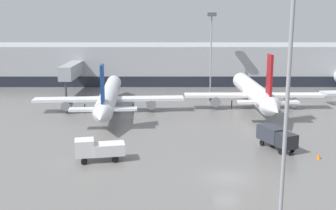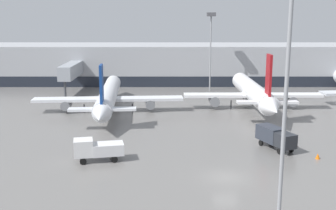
# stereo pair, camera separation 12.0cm
# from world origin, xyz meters

# --- Properties ---
(ground_plane) EXTENTS (320.00, 320.00, 0.00)m
(ground_plane) POSITION_xyz_m (0.00, 0.00, 0.00)
(ground_plane) COLOR slate
(terminal_building) EXTENTS (160.00, 28.65, 9.00)m
(terminal_building) POSITION_xyz_m (-0.10, 61.93, 4.49)
(terminal_building) COLOR #9EA0A5
(terminal_building) RESTS_ON ground_plane
(parked_jet_0) EXTENTS (25.24, 34.10, 9.32)m
(parked_jet_0) POSITION_xyz_m (-15.86, 29.40, 2.67)
(parked_jet_0) COLOR silver
(parked_jet_0) RESTS_ON ground_plane
(parked_jet_4) EXTENTS (23.94, 32.20, 10.42)m
(parked_jet_4) POSITION_xyz_m (8.91, 31.76, 2.94)
(parked_jet_4) COLOR white
(parked_jet_4) RESTS_ON ground_plane
(service_truck_0) EXTENTS (5.76, 3.04, 2.58)m
(service_truck_0) POSITION_xyz_m (-13.78, 4.97, 1.45)
(service_truck_0) COLOR silver
(service_truck_0) RESTS_ON ground_plane
(service_truck_1) EXTENTS (4.03, 6.06, 2.55)m
(service_truck_1) POSITION_xyz_m (7.27, 9.44, 1.57)
(service_truck_1) COLOR #2D333D
(service_truck_1) RESTS_ON ground_plane
(traffic_cone_0) EXTENTS (0.51, 0.51, 0.65)m
(traffic_cone_0) POSITION_xyz_m (11.24, 5.65, 0.32)
(traffic_cone_0) COLOR orange
(traffic_cone_0) RESTS_ON ground_plane
(apron_light_mast_0) EXTENTS (1.80, 1.80, 16.50)m
(apron_light_mast_0) POSITION_xyz_m (3.19, 49.78, 13.19)
(apron_light_mast_0) COLOR gray
(apron_light_mast_0) RESTS_ON ground_plane
(apron_light_mast_1) EXTENTS (1.80, 1.80, 20.07)m
(apron_light_mast_1) POSITION_xyz_m (2.61, -10.38, 15.65)
(apron_light_mast_1) COLOR gray
(apron_light_mast_1) RESTS_ON ground_plane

